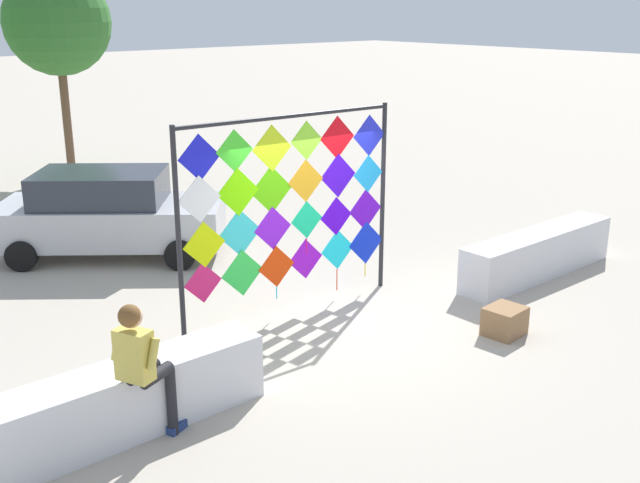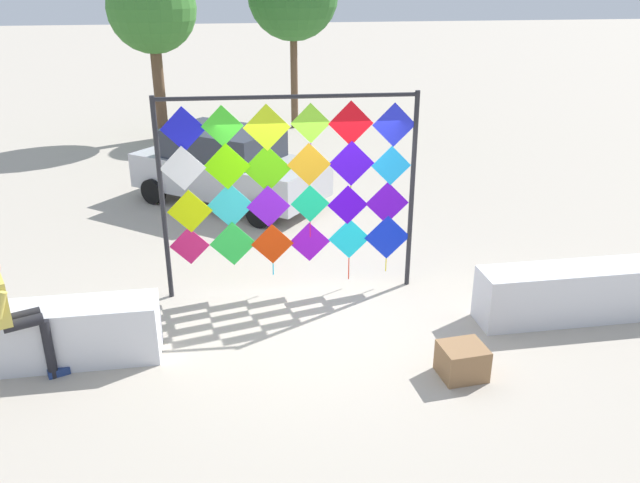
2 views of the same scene
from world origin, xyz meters
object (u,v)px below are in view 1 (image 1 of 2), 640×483
seated_vendor (143,361)px  tree_broadleaf (60,21)px  parked_car (108,213)px  kite_display_rack (290,199)px  cardboard_box_large (505,321)px

seated_vendor → tree_broadleaf: (4.82, 12.80, 2.93)m
parked_car → tree_broadleaf: tree_broadleaf is taller
kite_display_rack → seated_vendor: size_ratio=2.24×
kite_display_rack → tree_broadleaf: size_ratio=0.69×
seated_vendor → tree_broadleaf: 13.99m
kite_display_rack → seated_vendor: kite_display_rack is taller
parked_car → tree_broadleaf: 7.83m
parked_car → tree_broadleaf: (2.29, 6.81, 3.11)m
cardboard_box_large → seated_vendor: bearing=171.9°
seated_vendor → cardboard_box_large: size_ratio=3.13×
tree_broadleaf → parked_car: bearing=-108.6°
parked_car → seated_vendor: bearing=-112.9°
kite_display_rack → parked_car: (-0.78, 4.19, -0.93)m
kite_display_rack → seated_vendor: (-3.31, -1.80, -0.75)m
kite_display_rack → parked_car: kite_display_rack is taller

